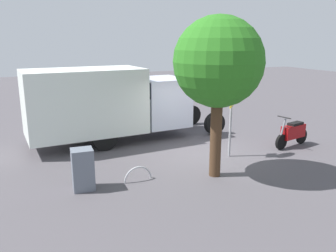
{
  "coord_description": "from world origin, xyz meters",
  "views": [
    {
      "loc": [
        5.46,
        10.08,
        3.86
      ],
      "look_at": [
        1.02,
        -0.54,
        0.95
      ],
      "focal_mm": 36.74,
      "sensor_mm": 36.0,
      "label": 1
    }
  ],
  "objects_px": {
    "street_tree": "(218,63)",
    "utility_cabinet": "(83,169)",
    "motorcycle": "(293,133)",
    "stop_sign": "(232,100)",
    "box_truck_near": "(110,101)",
    "bike_rack_hoop": "(138,181)"
  },
  "relations": [
    {
      "from": "box_truck_near",
      "to": "street_tree",
      "type": "height_order",
      "value": "street_tree"
    },
    {
      "from": "box_truck_near",
      "to": "bike_rack_hoop",
      "type": "xyz_separation_m",
      "value": [
        0.25,
        4.08,
        -1.58
      ]
    },
    {
      "from": "stop_sign",
      "to": "bike_rack_hoop",
      "type": "bearing_deg",
      "value": 12.51
    },
    {
      "from": "box_truck_near",
      "to": "stop_sign",
      "type": "bearing_deg",
      "value": -50.02
    },
    {
      "from": "utility_cabinet",
      "to": "motorcycle",
      "type": "bearing_deg",
      "value": -173.79
    },
    {
      "from": "street_tree",
      "to": "utility_cabinet",
      "type": "height_order",
      "value": "street_tree"
    },
    {
      "from": "stop_sign",
      "to": "street_tree",
      "type": "bearing_deg",
      "value": 44.05
    },
    {
      "from": "box_truck_near",
      "to": "street_tree",
      "type": "bearing_deg",
      "value": -71.54
    },
    {
      "from": "bike_rack_hoop",
      "to": "stop_sign",
      "type": "bearing_deg",
      "value": -167.49
    },
    {
      "from": "stop_sign",
      "to": "street_tree",
      "type": "distance_m",
      "value": 2.23
    },
    {
      "from": "motorcycle",
      "to": "stop_sign",
      "type": "distance_m",
      "value": 3.13
    },
    {
      "from": "street_tree",
      "to": "utility_cabinet",
      "type": "xyz_separation_m",
      "value": [
        3.68,
        -0.51,
        -2.68
      ]
    },
    {
      "from": "motorcycle",
      "to": "utility_cabinet",
      "type": "relative_size",
      "value": 1.61
    },
    {
      "from": "stop_sign",
      "to": "utility_cabinet",
      "type": "height_order",
      "value": "stop_sign"
    },
    {
      "from": "stop_sign",
      "to": "bike_rack_hoop",
      "type": "relative_size",
      "value": 3.46
    },
    {
      "from": "stop_sign",
      "to": "bike_rack_hoop",
      "type": "height_order",
      "value": "stop_sign"
    },
    {
      "from": "box_truck_near",
      "to": "utility_cabinet",
      "type": "height_order",
      "value": "box_truck_near"
    },
    {
      "from": "street_tree",
      "to": "stop_sign",
      "type": "bearing_deg",
      "value": -135.95
    },
    {
      "from": "stop_sign",
      "to": "utility_cabinet",
      "type": "xyz_separation_m",
      "value": [
        4.99,
        0.75,
        -1.4
      ]
    },
    {
      "from": "motorcycle",
      "to": "street_tree",
      "type": "bearing_deg",
      "value": 4.89
    },
    {
      "from": "motorcycle",
      "to": "utility_cabinet",
      "type": "xyz_separation_m",
      "value": [
        7.77,
        0.84,
        0.03
      ]
    },
    {
      "from": "box_truck_near",
      "to": "utility_cabinet",
      "type": "bearing_deg",
      "value": -117.79
    }
  ]
}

